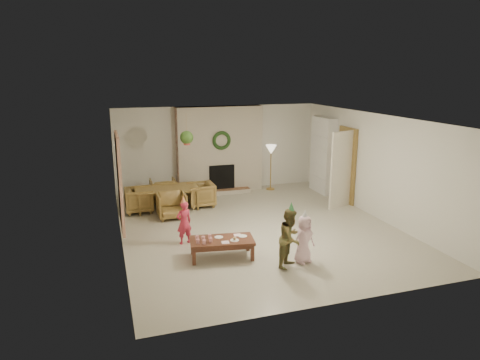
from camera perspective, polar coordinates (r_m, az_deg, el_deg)
name	(u,v)px	position (r m, az deg, el deg)	size (l,w,h in m)	color
floor	(258,228)	(9.94, 2.36, -6.29)	(7.00, 7.00, 0.00)	#B7B29E
ceiling	(259,118)	(9.36, 2.52, 8.20)	(7.00, 7.00, 0.00)	white
wall_back	(218,148)	(12.85, -2.92, 4.19)	(7.00, 7.00, 0.00)	silver
wall_front	(340,227)	(6.54, 13.05, -6.08)	(7.00, 7.00, 0.00)	silver
wall_left	(118,185)	(9.02, -15.77, -0.63)	(7.00, 7.00, 0.00)	silver
wall_right	(375,166)	(10.95, 17.36, 1.81)	(7.00, 7.00, 0.00)	silver
fireplace_mass	(220,150)	(12.66, -2.69, 4.04)	(2.50, 0.40, 2.50)	#511B15
fireplace_hearth	(223,192)	(12.60, -2.22, -1.57)	(1.60, 0.30, 0.12)	brown
fireplace_firebox	(222,177)	(12.66, -2.44, 0.33)	(0.75, 0.12, 0.75)	black
fireplace_wreath	(222,140)	(12.39, -2.43, 5.23)	(0.54, 0.54, 0.10)	#193915
floor_lamp_base	(270,189)	(13.11, 4.03, -1.17)	(0.25, 0.25, 0.03)	gold
floor_lamp_post	(271,169)	(12.96, 4.07, 1.47)	(0.03, 0.03, 1.22)	gold
floor_lamp_shade	(271,150)	(12.85, 4.12, 4.03)	(0.33, 0.33, 0.27)	beige
bookshelf_carcass	(323,155)	(12.81, 10.89, 3.24)	(0.30, 1.00, 2.20)	white
bookshelf_shelf_a	(321,177)	(12.94, 10.68, 0.41)	(0.30, 0.92, 0.03)	white
bookshelf_shelf_b	(322,164)	(12.85, 10.76, 2.14)	(0.30, 0.92, 0.03)	white
bookshelf_shelf_c	(323,150)	(12.78, 10.84, 3.89)	(0.30, 0.92, 0.03)	white
bookshelf_shelf_d	(323,136)	(12.71, 10.92, 5.67)	(0.30, 0.92, 0.03)	white
books_row_lower	(323,173)	(12.77, 10.94, 0.86)	(0.20, 0.40, 0.24)	maroon
books_row_mid	(321,159)	(12.86, 10.60, 2.79)	(0.20, 0.44, 0.24)	#234E82
books_row_upper	(324,146)	(12.66, 11.00, 4.39)	(0.20, 0.36, 0.22)	#BE8428
door_frame	(347,165)	(11.96, 13.87, 1.91)	(0.05, 0.86, 2.04)	olive
door_leaf	(341,170)	(11.45, 13.22, 1.31)	(0.05, 0.80, 2.00)	beige
curtain_panel	(120,182)	(9.22, -15.57, -0.31)	(0.06, 1.20, 2.00)	beige
dining_table	(167,199)	(11.30, -9.57, -2.42)	(1.61, 0.90, 0.57)	olive
dining_chair_near	(172,205)	(10.62, -9.00, -3.31)	(0.67, 0.69, 0.63)	olive
dining_chair_far	(163,190)	(11.97, -10.08, -1.36)	(0.67, 0.69, 0.63)	olive
dining_chair_left	(139,200)	(11.22, -13.16, -2.57)	(0.67, 0.69, 0.63)	olive
dining_chair_right	(201,194)	(11.45, -5.19, -1.92)	(0.67, 0.69, 0.63)	olive
hanging_plant_cord	(186,128)	(10.50, -7.09, 6.83)	(0.01, 0.01, 0.70)	tan
hanging_plant_pot	(187,142)	(10.55, -7.03, 4.94)	(0.16, 0.16, 0.12)	#A24134
hanging_plant_foliage	(187,137)	(10.53, -7.05, 5.59)	(0.32, 0.32, 0.32)	#2B4D19
coffee_table_top	(222,241)	(8.30, -2.41, -7.99)	(1.20, 0.60, 0.06)	#562D1C
coffee_table_apron	(222,244)	(8.32, -2.40, -8.40)	(1.11, 0.51, 0.07)	#562D1C
coffee_leg_fl	(194,257)	(8.11, -6.08, -10.04)	(0.06, 0.06, 0.31)	#562D1C
coffee_leg_fr	(252,253)	(8.22, 1.65, -9.60)	(0.06, 0.06, 0.31)	#562D1C
coffee_leg_bl	(193,246)	(8.56, -6.27, -8.70)	(0.06, 0.06, 0.31)	#562D1C
coffee_leg_br	(248,243)	(8.67, 1.04, -8.31)	(0.06, 0.06, 0.31)	#562D1C
cup_a	(198,241)	(8.11, -5.58, -8.06)	(0.06, 0.06, 0.08)	silver
cup_b	(197,238)	(8.28, -5.66, -7.58)	(0.06, 0.06, 0.08)	silver
cup_c	(204,242)	(8.07, -4.76, -8.15)	(0.06, 0.06, 0.08)	silver
cup_d	(203,238)	(8.24, -4.86, -7.67)	(0.06, 0.06, 0.08)	silver
cup_e	(211,240)	(8.15, -3.89, -7.91)	(0.06, 0.06, 0.08)	silver
cup_f	(210,236)	(8.32, -4.01, -7.44)	(0.06, 0.06, 0.08)	silver
plate_a	(219,237)	(8.39, -2.82, -7.52)	(0.17, 0.17, 0.01)	white
plate_b	(235,240)	(8.23, -0.72, -7.94)	(0.17, 0.17, 0.01)	white
plate_c	(243,236)	(8.43, 0.35, -7.39)	(0.17, 0.17, 0.01)	white
food_scoop	(235,238)	(8.22, -0.72, -7.70)	(0.06, 0.06, 0.06)	tan
napkin_left	(225,242)	(8.14, -1.94, -8.21)	(0.14, 0.14, 0.01)	#FBB9C6
napkin_right	(237,235)	(8.48, -0.35, -7.26)	(0.14, 0.14, 0.01)	#FBB9C6
child_red	(184,223)	(8.98, -7.39, -5.58)	(0.33, 0.22, 0.91)	#C52A43
party_hat_red	(183,199)	(8.83, -7.49, -2.56)	(0.12, 0.12, 0.17)	gold
child_plaid	(290,238)	(7.92, 6.66, -7.59)	(0.53, 0.41, 1.10)	brown
party_hat_plaid	(291,207)	(7.72, 6.78, -3.54)	(0.13, 0.13, 0.18)	#45A259
child_pink	(304,239)	(8.15, 8.44, -7.72)	(0.45, 0.29, 0.91)	#FBC9DA
party_hat_pink	(305,214)	(7.98, 8.57, -4.44)	(0.12, 0.12, 0.16)	silver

